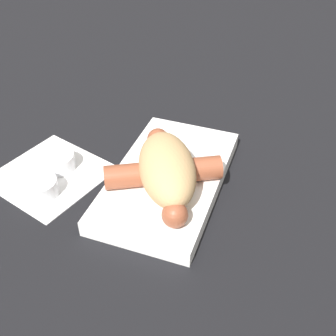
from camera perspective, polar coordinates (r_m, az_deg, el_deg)
ground_plane at (r=0.65m, az=0.00°, el=-2.38°), size 3.00×3.00×0.00m
food_tray at (r=0.64m, az=0.00°, el=-1.55°), size 0.27×0.16×0.02m
bread_roll at (r=0.59m, az=-0.14°, el=-0.02°), size 0.17×0.14×0.06m
sausage at (r=0.60m, az=-0.34°, el=-0.67°), size 0.18×0.17×0.03m
pickled_veggies at (r=0.57m, az=0.66°, el=-5.62°), size 0.04×0.03×0.00m
napkin at (r=0.69m, az=-15.64°, el=-0.83°), size 0.19×0.19×0.00m
condiment_cup_near at (r=0.69m, az=-14.58°, el=0.70°), size 0.05×0.05×0.03m
condiment_cup_far at (r=0.65m, az=-16.85°, el=-2.68°), size 0.05×0.05×0.03m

